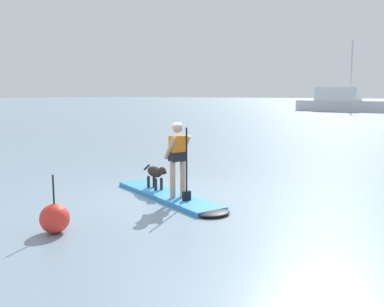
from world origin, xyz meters
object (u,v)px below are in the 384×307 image
person_paddler (178,154)px  moored_boat_starboard (343,102)px  paddleboard (172,197)px  marker_buoy (55,218)px  dog (156,173)px

person_paddler → moored_boat_starboard: moored_boat_starboard is taller
paddleboard → person_paddler: person_paddler is taller
paddleboard → marker_buoy: (-0.21, -2.99, 0.21)m
moored_boat_starboard → marker_buoy: 54.13m
paddleboard → dog: dog is taller
person_paddler → dog: bearing=159.6°
paddleboard → marker_buoy: 3.00m
dog → marker_buoy: size_ratio=1.00×
dog → marker_buoy: (0.47, -3.24, -0.24)m
dog → moored_boat_starboard: size_ratio=0.08×
paddleboard → marker_buoy: marker_buoy is taller
moored_boat_starboard → paddleboard: bearing=-78.2°
moored_boat_starboard → marker_buoy: bearing=-79.1°
dog → moored_boat_starboard: bearing=101.1°
moored_boat_starboard → marker_buoy: moored_boat_starboard is taller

